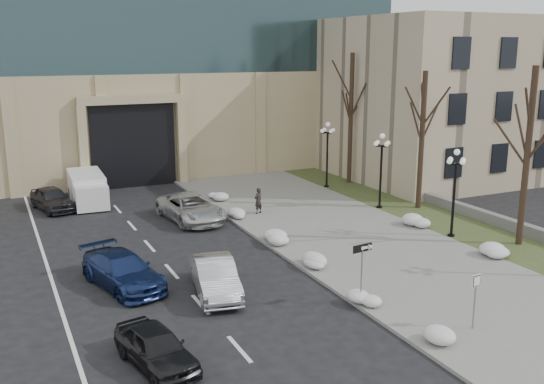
{
  "coord_description": "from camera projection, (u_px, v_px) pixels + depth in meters",
  "views": [
    {
      "loc": [
        -13.42,
        -11.13,
        9.79
      ],
      "look_at": [
        -2.09,
        12.76,
        3.5
      ],
      "focal_mm": 40.0,
      "sensor_mm": 36.0,
      "label": 1
    }
  ],
  "objects": [
    {
      "name": "car_c",
      "position": [
        123.0,
        271.0,
        25.34
      ],
      "size": [
        3.21,
        5.3,
        1.44
      ],
      "primitive_type": "imported",
      "rotation": [
        0.0,
        0.0,
        0.26
      ],
      "color": "navy",
      "rests_on": "ground"
    },
    {
      "name": "snow_clump_i",
      "position": [
        491.0,
        252.0,
        28.99
      ],
      "size": [
        1.1,
        1.6,
        0.36
      ],
      "primitive_type": "ellipsoid",
      "color": "white",
      "rests_on": "sidewalk"
    },
    {
      "name": "lamppost_d",
      "position": [
        327.0,
        146.0,
        42.8
      ],
      "size": [
        1.18,
        1.18,
        4.76
      ],
      "color": "black",
      "rests_on": "ground"
    },
    {
      "name": "classical_building",
      "position": [
        456.0,
        95.0,
        50.02
      ],
      "size": [
        22.0,
        18.12,
        12.0
      ],
      "color": "#C1AF91",
      "rests_on": "ground"
    },
    {
      "name": "snow_clump_f",
      "position": [
        237.0,
        216.0,
        35.24
      ],
      "size": [
        1.1,
        1.6,
        0.36
      ],
      "primitive_type": "ellipsoid",
      "color": "white",
      "rests_on": "sidewalk"
    },
    {
      "name": "car_a",
      "position": [
        156.0,
        347.0,
        18.98
      ],
      "size": [
        2.25,
        4.02,
        1.29
      ],
      "primitive_type": "imported",
      "rotation": [
        0.0,
        0.0,
        0.2
      ],
      "color": "black",
      "rests_on": "ground"
    },
    {
      "name": "stone_wall",
      "position": [
        459.0,
        208.0,
        36.63
      ],
      "size": [
        0.5,
        30.0,
        0.7
      ],
      "primitive_type": "cube",
      "color": "slate",
      "rests_on": "ground"
    },
    {
      "name": "snow_clump_j",
      "position": [
        415.0,
        223.0,
        33.74
      ],
      "size": [
        1.1,
        1.6,
        0.36
      ],
      "primitive_type": "ellipsoid",
      "color": "white",
      "rests_on": "sidewalk"
    },
    {
      "name": "box_truck",
      "position": [
        88.0,
        189.0,
        39.22
      ],
      "size": [
        2.3,
        5.94,
        1.86
      ],
      "rotation": [
        0.0,
        0.0,
        -0.05
      ],
      "color": "silver",
      "rests_on": "ground"
    },
    {
      "name": "snow_clump_g",
      "position": [
        215.0,
        197.0,
        39.59
      ],
      "size": [
        1.1,
        1.6,
        0.36
      ],
      "primitive_type": "ellipsoid",
      "color": "white",
      "rests_on": "sidewalk"
    },
    {
      "name": "one_way_sign",
      "position": [
        366.0,
        255.0,
        23.21
      ],
      "size": [
        0.95,
        0.27,
        2.52
      ],
      "rotation": [
        0.0,
        0.0,
        0.11
      ],
      "color": "slate",
      "rests_on": "ground"
    },
    {
      "name": "tree_near",
      "position": [
        530.0,
        132.0,
        29.46
      ],
      "size": [
        3.2,
        3.2,
        9.0
      ],
      "color": "black",
      "rests_on": "ground"
    },
    {
      "name": "keep_sign",
      "position": [
        476.0,
        290.0,
        21.1
      ],
      "size": [
        0.46,
        0.12,
        2.15
      ],
      "rotation": [
        0.0,
        0.0,
        0.18
      ],
      "color": "slate",
      "rests_on": "ground"
    },
    {
      "name": "snow_clump_d",
      "position": [
        316.0,
        262.0,
        27.56
      ],
      "size": [
        1.1,
        1.6,
        0.36
      ],
      "primitive_type": "ellipsoid",
      "color": "white",
      "rests_on": "sidewalk"
    },
    {
      "name": "car_e",
      "position": [
        52.0,
        199.0,
        37.43
      ],
      "size": [
        2.68,
        4.53,
        1.45
      ],
      "primitive_type": "imported",
      "rotation": [
        0.0,
        0.0,
        0.24
      ],
      "color": "#2E2D32",
      "rests_on": "ground"
    },
    {
      "name": "sidewalk",
      "position": [
        359.0,
        241.0,
        31.39
      ],
      "size": [
        9.0,
        40.0,
        0.12
      ],
      "primitive_type": "cube",
      "color": "gray",
      "rests_on": "ground"
    },
    {
      "name": "snow_clump_c",
      "position": [
        368.0,
        301.0,
        23.28
      ],
      "size": [
        1.1,
        1.6,
        0.36
      ],
      "primitive_type": "ellipsoid",
      "color": "white",
      "rests_on": "sidewalk"
    },
    {
      "name": "tree_mid",
      "position": [
        423.0,
        121.0,
        36.57
      ],
      "size": [
        3.2,
        3.2,
        8.5
      ],
      "color": "black",
      "rests_on": "ground"
    },
    {
      "name": "snow_clump_b",
      "position": [
        447.0,
        344.0,
        19.94
      ],
      "size": [
        1.1,
        1.6,
        0.36
      ],
      "primitive_type": "ellipsoid",
      "color": "white",
      "rests_on": "sidewalk"
    },
    {
      "name": "snow_clump_e",
      "position": [
        274.0,
        239.0,
        30.89
      ],
      "size": [
        1.1,
        1.6,
        0.36
      ],
      "primitive_type": "ellipsoid",
      "color": "white",
      "rests_on": "sidewalk"
    },
    {
      "name": "lamppost_c",
      "position": [
        381.0,
        161.0,
        37.09
      ],
      "size": [
        1.18,
        1.18,
        4.76
      ],
      "color": "black",
      "rests_on": "ground"
    },
    {
      "name": "curb",
      "position": [
        281.0,
        253.0,
        29.51
      ],
      "size": [
        0.3,
        40.0,
        0.14
      ],
      "primitive_type": "cube",
      "color": "gray",
      "rests_on": "ground"
    },
    {
      "name": "grass_strip",
      "position": [
        456.0,
        226.0,
        34.1
      ],
      "size": [
        4.0,
        40.0,
        0.1
      ],
      "primitive_type": "cube",
      "color": "#344321",
      "rests_on": "ground"
    },
    {
      "name": "tree_far",
      "position": [
        351.0,
        100.0,
        43.45
      ],
      "size": [
        3.2,
        3.2,
        9.5
      ],
      "color": "black",
      "rests_on": "ground"
    },
    {
      "name": "lamppost_b",
      "position": [
        455.0,
        181.0,
        31.38
      ],
      "size": [
        1.18,
        1.18,
        4.76
      ],
      "color": "black",
      "rests_on": "ground"
    },
    {
      "name": "car_d",
      "position": [
        191.0,
        208.0,
        35.14
      ],
      "size": [
        3.08,
        5.75,
        1.54
      ],
      "primitive_type": "imported",
      "rotation": [
        0.0,
        0.0,
        0.1
      ],
      "color": "silver",
      "rests_on": "ground"
    },
    {
      "name": "pedestrian",
      "position": [
        258.0,
        201.0,
        36.22
      ],
      "size": [
        0.67,
        0.57,
        1.57
      ],
      "primitive_type": "imported",
      "rotation": [
        0.0,
        0.0,
        3.54
      ],
      "color": "black",
      "rests_on": "sidewalk"
    },
    {
      "name": "car_b",
      "position": [
        215.0,
        277.0,
        24.61
      ],
      "size": [
        2.36,
        4.68,
        1.47
      ],
      "primitive_type": "imported",
      "rotation": [
        0.0,
        0.0,
        -0.19
      ],
      "color": "#A9ABB1",
      "rests_on": "ground"
    }
  ]
}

